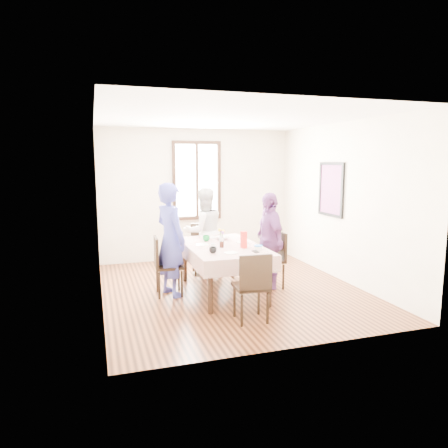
{
  "coord_description": "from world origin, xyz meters",
  "views": [
    {
      "loc": [
        -2.06,
        -6.11,
        2.04
      ],
      "look_at": [
        -0.18,
        -0.21,
        1.1
      ],
      "focal_mm": 33.05,
      "sensor_mm": 36.0,
      "label": 1
    }
  ],
  "objects": [
    {
      "name": "ground",
      "position": [
        0.0,
        0.0,
        0.0
      ],
      "size": [
        4.5,
        4.5,
        0.0
      ],
      "primitive_type": "plane",
      "color": "black",
      "rests_on": "ground"
    },
    {
      "name": "back_wall",
      "position": [
        0.0,
        2.25,
        1.35
      ],
      "size": [
        4.0,
        0.0,
        4.0
      ],
      "primitive_type": "plane",
      "rotation": [
        1.57,
        0.0,
        0.0
      ],
      "color": "beige",
      "rests_on": "ground"
    },
    {
      "name": "right_wall",
      "position": [
        2.0,
        0.0,
        1.35
      ],
      "size": [
        0.0,
        4.5,
        4.5
      ],
      "primitive_type": "plane",
      "rotation": [
        1.57,
        0.0,
        -1.57
      ],
      "color": "beige",
      "rests_on": "ground"
    },
    {
      "name": "window_frame",
      "position": [
        0.0,
        2.23,
        1.65
      ],
      "size": [
        1.02,
        0.06,
        1.62
      ],
      "primitive_type": "cube",
      "color": "black",
      "rests_on": "back_wall"
    },
    {
      "name": "window_pane",
      "position": [
        0.0,
        2.24,
        1.65
      ],
      "size": [
        0.9,
        0.02,
        1.5
      ],
      "primitive_type": "cube",
      "color": "white",
      "rests_on": "back_wall"
    },
    {
      "name": "art_poster",
      "position": [
        1.98,
        0.3,
        1.55
      ],
      "size": [
        0.04,
        0.76,
        0.96
      ],
      "primitive_type": "cube",
      "color": "red",
      "rests_on": "right_wall"
    },
    {
      "name": "dining_table",
      "position": [
        -0.18,
        -0.16,
        0.38
      ],
      "size": [
        0.98,
        1.73,
        0.75
      ],
      "primitive_type": "cube",
      "color": "black",
      "rests_on": "ground"
    },
    {
      "name": "tablecloth",
      "position": [
        -0.18,
        -0.16,
        0.76
      ],
      "size": [
        1.1,
        1.85,
        0.01
      ],
      "primitive_type": "cube",
      "color": "#4F0906",
      "rests_on": "dining_table"
    },
    {
      "name": "chair_left",
      "position": [
        -1.0,
        0.01,
        0.46
      ],
      "size": [
        0.45,
        0.45,
        0.91
      ],
      "primitive_type": "cube",
      "rotation": [
        0.0,
        0.0,
        -1.63
      ],
      "color": "black",
      "rests_on": "ground"
    },
    {
      "name": "chair_right",
      "position": [
        0.64,
        -0.1,
        0.46
      ],
      "size": [
        0.45,
        0.45,
        0.91
      ],
      "primitive_type": "cube",
      "rotation": [
        0.0,
        0.0,
        1.51
      ],
      "color": "black",
      "rests_on": "ground"
    },
    {
      "name": "chair_far",
      "position": [
        -0.18,
        1.03,
        0.46
      ],
      "size": [
        0.47,
        0.47,
        0.91
      ],
      "primitive_type": "cube",
      "rotation": [
        0.0,
        0.0,
        3.02
      ],
      "color": "black",
      "rests_on": "ground"
    },
    {
      "name": "chair_near",
      "position": [
        -0.18,
        -1.35,
        0.46
      ],
      "size": [
        0.44,
        0.44,
        0.91
      ],
      "primitive_type": "cube",
      "rotation": [
        0.0,
        0.0,
        -0.06
      ],
      "color": "black",
      "rests_on": "ground"
    },
    {
      "name": "person_left",
      "position": [
        -0.98,
        0.01,
        0.87
      ],
      "size": [
        0.62,
        0.74,
        1.73
      ],
      "primitive_type": "imported",
      "rotation": [
        0.0,
        0.0,
        1.94
      ],
      "color": "#3A3C97",
      "rests_on": "ground"
    },
    {
      "name": "person_far",
      "position": [
        -0.18,
        1.01,
        0.79
      ],
      "size": [
        0.84,
        0.69,
        1.58
      ],
      "primitive_type": "imported",
      "rotation": [
        0.0,
        0.0,
        3.27
      ],
      "color": "silver",
      "rests_on": "ground"
    },
    {
      "name": "person_right",
      "position": [
        0.61,
        -0.1,
        0.78
      ],
      "size": [
        0.4,
        0.92,
        1.56
      ],
      "primitive_type": "imported",
      "rotation": [
        0.0,
        0.0,
        -1.6
      ],
      "color": "#6D3775",
      "rests_on": "ground"
    },
    {
      "name": "mug_black",
      "position": [
        -0.49,
        -0.64,
        0.81
      ],
      "size": [
        0.12,
        0.12,
        0.09
      ],
      "primitive_type": "imported",
      "rotation": [
        0.0,
        0.0,
        -0.07
      ],
      "color": "black",
      "rests_on": "tablecloth"
    },
    {
      "name": "mug_flag",
      "position": [
        0.11,
        -0.28,
        0.8
      ],
      "size": [
        0.1,
        0.1,
        0.09
      ],
      "primitive_type": "imported",
      "rotation": [
        0.0,
        0.0,
        0.09
      ],
      "color": "red",
      "rests_on": "tablecloth"
    },
    {
      "name": "mug_green",
      "position": [
        -0.34,
        0.24,
        0.81
      ],
      "size": [
        0.16,
        0.16,
        0.09
      ],
      "primitive_type": "imported",
      "rotation": [
        0.0,
        0.0,
        -0.43
      ],
      "color": "#0C7226",
      "rests_on": "tablecloth"
    },
    {
      "name": "serving_bowl",
      "position": [
        -0.05,
        0.29,
        0.79
      ],
      "size": [
        0.23,
        0.23,
        0.05
      ],
      "primitive_type": "imported",
      "rotation": [
        0.0,
        0.0,
        0.11
      ],
      "color": "white",
      "rests_on": "tablecloth"
    },
    {
      "name": "juice_carton",
      "position": [
        0.05,
        -0.45,
        0.89
      ],
      "size": [
        0.08,
        0.08,
        0.25
      ],
      "primitive_type": "cube",
      "color": "red",
      "rests_on": "tablecloth"
    },
    {
      "name": "butter_tub",
      "position": [
        0.2,
        -0.65,
        0.79
      ],
      "size": [
        0.12,
        0.12,
        0.06
      ],
      "primitive_type": "cylinder",
      "color": "white",
      "rests_on": "tablecloth"
    },
    {
      "name": "jam_jar",
      "position": [
        -0.25,
        -0.31,
        0.81
      ],
      "size": [
        0.06,
        0.06,
        0.09
      ],
      "primitive_type": "cylinder",
      "color": "black",
      "rests_on": "tablecloth"
    },
    {
      "name": "drinking_glass",
      "position": [
        -0.42,
        -0.42,
        0.81
      ],
      "size": [
        0.06,
        0.06,
        0.09
      ],
      "primitive_type": "cylinder",
      "color": "silver",
      "rests_on": "tablecloth"
    },
    {
      "name": "smartphone",
      "position": [
        0.12,
        -0.75,
        0.77
      ],
      "size": [
        0.07,
        0.15,
        0.01
      ],
      "primitive_type": "cube",
      "color": "black",
      "rests_on": "tablecloth"
    },
    {
      "name": "flower_vase",
      "position": [
        -0.19,
        -0.11,
        0.83
      ],
      "size": [
        0.07,
        0.07,
        0.13
      ],
      "primitive_type": "cylinder",
      "color": "silver",
      "rests_on": "tablecloth"
    },
    {
      "name": "plate_left",
      "position": [
        -0.48,
        -0.05,
        0.77
      ],
      "size": [
        0.2,
        0.2,
        0.01
      ],
      "primitive_type": "cylinder",
      "color": "white",
      "rests_on": "tablecloth"
    },
    {
      "name": "plate_right",
      "position": [
        0.17,
        -0.07,
        0.77
      ],
      "size": [
        0.2,
        0.2,
        0.01
      ],
      "primitive_type": "cylinder",
      "color": "white",
      "rests_on": "tablecloth"
    },
    {
      "name": "plate_far",
      "position": [
        -0.17,
        0.5,
        0.77
      ],
      "size": [
        0.2,
        0.2,
        0.01
      ],
      "primitive_type": "cylinder",
      "color": "white",
      "rests_on": "tablecloth"
    },
    {
      "name": "plate_near",
      "position": [
        -0.25,
        -0.73,
        0.77
      ],
      "size": [
        0.2,
        0.2,
        0.01
      ],
      "primitive_type": "cylinder",
      "color": "white",
      "rests_on": "tablecloth"
    },
    {
      "name": "butter_lid",
      "position": [
        0.2,
        -0.65,
        0.83
      ],
      "size": [
        0.12,
        0.12,
        0.01
      ],
      "primitive_type": "cylinder",
      "color": "blue",
      "rests_on": "butter_tub"
    },
    {
      "name": "flower_bunch",
      "position": [
        -0.19,
        -0.11,
        0.95
      ],
      "size": [
        0.09,
        0.09,
        0.1
      ],
      "primitive_type": null,
      "color": "yellow",
      "rests_on": "flower_vase"
    }
  ]
}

